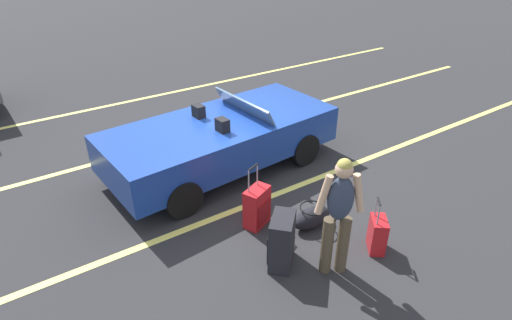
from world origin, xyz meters
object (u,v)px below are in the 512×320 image
(convertible_car, at_px, (231,136))
(traveler_person, at_px, (339,212))
(suitcase_small_carryon, at_px, (377,234))
(duffel_bag, at_px, (312,217))
(suitcase_medium_bright, at_px, (257,207))
(suitcase_large_black, at_px, (282,241))

(convertible_car, distance_m, traveler_person, 3.11)
(suitcase_small_carryon, xyz_separation_m, traveler_person, (-0.77, 0.03, 0.68))
(duffel_bag, bearing_deg, suitcase_medium_bright, 143.16)
(suitcase_large_black, bearing_deg, suitcase_medium_bright, -56.68)
(suitcase_large_black, height_order, suitcase_medium_bright, suitcase_medium_bright)
(suitcase_large_black, bearing_deg, traveler_person, -178.42)
(suitcase_medium_bright, distance_m, suitcase_small_carryon, 1.71)
(suitcase_medium_bright, bearing_deg, traveler_person, -11.09)
(suitcase_medium_bright, relative_size, suitcase_small_carryon, 1.22)
(suitcase_medium_bright, distance_m, duffel_bag, 0.82)
(convertible_car, relative_size, suitcase_small_carryon, 5.30)
(duffel_bag, bearing_deg, traveler_person, -112.89)
(suitcase_small_carryon, relative_size, duffel_bag, 1.25)
(suitcase_small_carryon, xyz_separation_m, duffel_bag, (-0.41, 0.87, -0.10))
(duffel_bag, height_order, traveler_person, traveler_person)
(duffel_bag, distance_m, traveler_person, 1.20)
(suitcase_medium_bright, distance_m, traveler_person, 1.49)
(suitcase_large_black, bearing_deg, suitcase_small_carryon, -155.88)
(suitcase_large_black, xyz_separation_m, suitcase_medium_bright, (0.19, 0.85, -0.06))
(suitcase_large_black, height_order, traveler_person, traveler_person)
(suitcase_small_carryon, bearing_deg, suitcase_medium_bright, 165.93)
(suitcase_medium_bright, bearing_deg, suitcase_small_carryon, 14.56)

